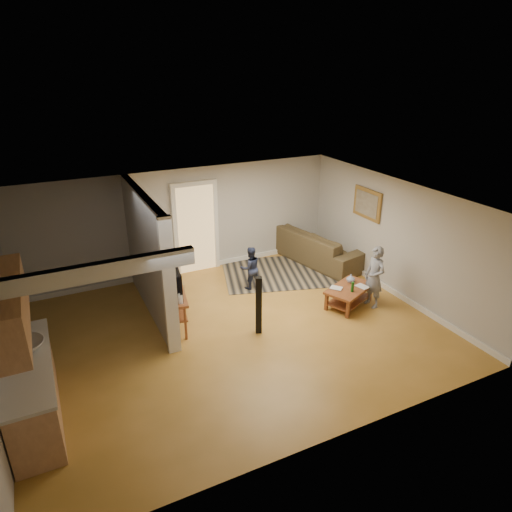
{
  "coord_description": "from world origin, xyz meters",
  "views": [
    {
      "loc": [
        -2.85,
        -6.77,
        4.72
      ],
      "look_at": [
        0.82,
        0.78,
        1.1
      ],
      "focal_mm": 32.0,
      "sensor_mm": 36.0,
      "label": 1
    }
  ],
  "objects_px": {
    "speaker_left": "(259,305)",
    "tv_console": "(174,296)",
    "toy_basket": "(175,289)",
    "speaker_right": "(156,279)",
    "sofa": "(315,260)",
    "child": "(371,305)",
    "toddler": "(250,288)",
    "coffee_table": "(349,291)"
  },
  "relations": [
    {
      "from": "speaker_right",
      "to": "child",
      "type": "relative_size",
      "value": 0.78
    },
    {
      "from": "tv_console",
      "to": "toddler",
      "type": "relative_size",
      "value": 1.23
    },
    {
      "from": "sofa",
      "to": "toddler",
      "type": "distance_m",
      "value": 2.29
    },
    {
      "from": "toy_basket",
      "to": "speaker_right",
      "type": "bearing_deg",
      "value": -174.38
    },
    {
      "from": "speaker_right",
      "to": "tv_console",
      "type": "bearing_deg",
      "value": -85.42
    },
    {
      "from": "sofa",
      "to": "toy_basket",
      "type": "xyz_separation_m",
      "value": [
        -3.82,
        -0.32,
        0.16
      ]
    },
    {
      "from": "speaker_left",
      "to": "speaker_right",
      "type": "distance_m",
      "value": 2.47
    },
    {
      "from": "sofa",
      "to": "tv_console",
      "type": "relative_size",
      "value": 2.23
    },
    {
      "from": "toy_basket",
      "to": "child",
      "type": "height_order",
      "value": "child"
    },
    {
      "from": "speaker_right",
      "to": "toy_basket",
      "type": "distance_m",
      "value": 0.53
    },
    {
      "from": "speaker_left",
      "to": "tv_console",
      "type": "bearing_deg",
      "value": 170.7
    },
    {
      "from": "child",
      "to": "toddler",
      "type": "bearing_deg",
      "value": -137.65
    },
    {
      "from": "speaker_left",
      "to": "toddler",
      "type": "bearing_deg",
      "value": 93.42
    },
    {
      "from": "sofa",
      "to": "speaker_left",
      "type": "relative_size",
      "value": 2.37
    },
    {
      "from": "speaker_right",
      "to": "toy_basket",
      "type": "height_order",
      "value": "speaker_right"
    },
    {
      "from": "sofa",
      "to": "speaker_right",
      "type": "relative_size",
      "value": 2.67
    },
    {
      "from": "tv_console",
      "to": "speaker_left",
      "type": "distance_m",
      "value": 1.6
    },
    {
      "from": "speaker_left",
      "to": "speaker_right",
      "type": "height_order",
      "value": "speaker_left"
    },
    {
      "from": "tv_console",
      "to": "toy_basket",
      "type": "relative_size",
      "value": 2.82
    },
    {
      "from": "toy_basket",
      "to": "tv_console",
      "type": "bearing_deg",
      "value": -105.75
    },
    {
      "from": "toddler",
      "to": "coffee_table",
      "type": "bearing_deg",
      "value": 137.27
    },
    {
      "from": "child",
      "to": "toddler",
      "type": "height_order",
      "value": "child"
    },
    {
      "from": "sofa",
      "to": "child",
      "type": "xyz_separation_m",
      "value": [
        -0.24,
        -2.52,
        0.0
      ]
    },
    {
      "from": "coffee_table",
      "to": "speaker_left",
      "type": "height_order",
      "value": "speaker_left"
    },
    {
      "from": "child",
      "to": "speaker_right",
      "type": "bearing_deg",
      "value": -122.9
    },
    {
      "from": "toddler",
      "to": "tv_console",
      "type": "bearing_deg",
      "value": 26.38
    },
    {
      "from": "coffee_table",
      "to": "toddler",
      "type": "height_order",
      "value": "coffee_table"
    },
    {
      "from": "toddler",
      "to": "toy_basket",
      "type": "bearing_deg",
      "value": -9.21
    },
    {
      "from": "coffee_table",
      "to": "speaker_left",
      "type": "xyz_separation_m",
      "value": [
        -2.15,
        -0.11,
        0.25
      ]
    },
    {
      "from": "sofa",
      "to": "coffee_table",
      "type": "xyz_separation_m",
      "value": [
        -0.67,
        -2.29,
        0.32
      ]
    },
    {
      "from": "speaker_left",
      "to": "toy_basket",
      "type": "bearing_deg",
      "value": 139.61
    },
    {
      "from": "sofa",
      "to": "toy_basket",
      "type": "distance_m",
      "value": 3.83
    },
    {
      "from": "toy_basket",
      "to": "child",
      "type": "relative_size",
      "value": 0.33
    },
    {
      "from": "sofa",
      "to": "toddler",
      "type": "bearing_deg",
      "value": 95.05
    },
    {
      "from": "child",
      "to": "toy_basket",
      "type": "bearing_deg",
      "value": -125.97
    },
    {
      "from": "speaker_right",
      "to": "toy_basket",
      "type": "xyz_separation_m",
      "value": [
        0.4,
        0.04,
        -0.35
      ]
    },
    {
      "from": "tv_console",
      "to": "toddler",
      "type": "height_order",
      "value": "tv_console"
    },
    {
      "from": "speaker_left",
      "to": "toddler",
      "type": "xyz_separation_m",
      "value": [
        0.63,
        1.7,
        -0.57
      ]
    },
    {
      "from": "speaker_left",
      "to": "child",
      "type": "xyz_separation_m",
      "value": [
        2.57,
        -0.12,
        -0.57
      ]
    },
    {
      "from": "tv_console",
      "to": "speaker_right",
      "type": "height_order",
      "value": "speaker_right"
    },
    {
      "from": "speaker_right",
      "to": "toy_basket",
      "type": "bearing_deg",
      "value": 7.18
    },
    {
      "from": "speaker_right",
      "to": "child",
      "type": "xyz_separation_m",
      "value": [
        3.97,
        -2.16,
        -0.51
      ]
    }
  ]
}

